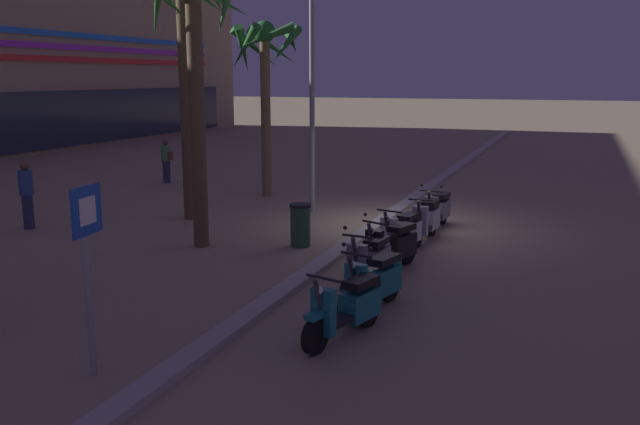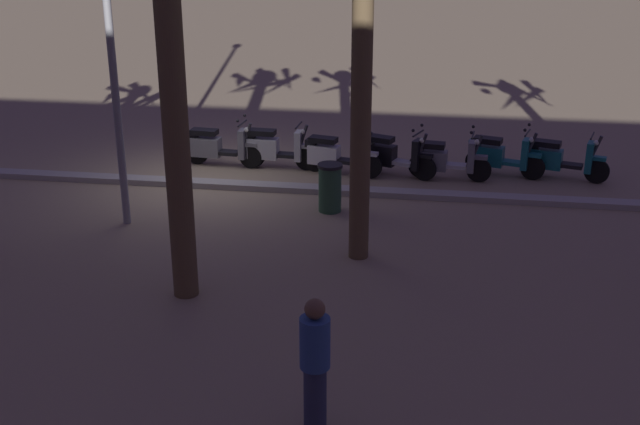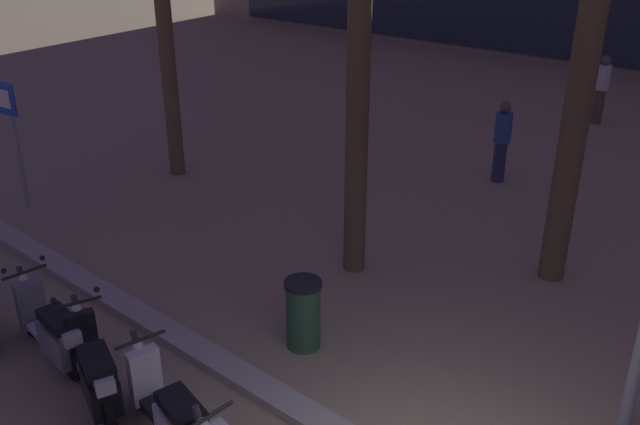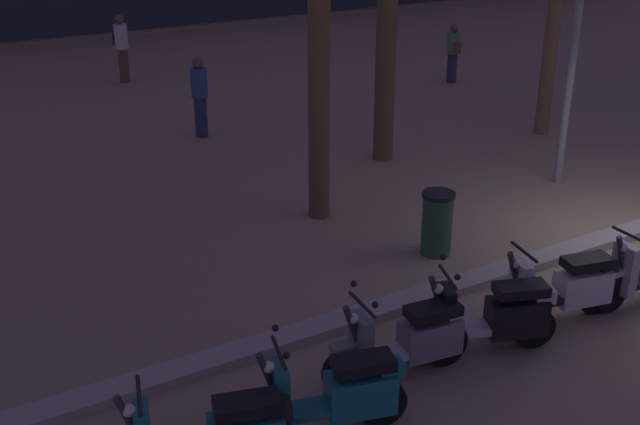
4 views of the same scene
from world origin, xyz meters
TOP-DOWN VIEW (x-y plane):
  - scooter_grey_lead_nearest at (-5.03, -0.85)m, footprint 1.77×0.57m
  - scooter_black_mid_rear at (-3.91, -0.97)m, footprint 1.71×0.84m
  - scooter_white_mid_front at (-2.70, -0.85)m, footprint 1.79×0.70m
  - crossing_sign at (-9.83, 1.29)m, footprint 0.60×0.15m
  - pedestrian_strolling_near_curb at (-3.61, 13.72)m, footprint 0.34×0.46m
  - pedestrian_window_shopping at (-3.66, 8.31)m, footprint 0.34×0.34m
  - litter_bin at (-2.88, 1.40)m, footprint 0.48×0.48m

SIDE VIEW (x-z plane):
  - scooter_white_mid_front at x=-2.70m, z-range -0.08..0.96m
  - scooter_grey_lead_nearest at x=-5.03m, z-range -0.15..1.03m
  - scooter_black_mid_rear at x=-3.91m, z-range -0.13..1.04m
  - litter_bin at x=-2.88m, z-range 0.01..0.96m
  - pedestrian_window_shopping at x=-3.66m, z-range 0.05..1.73m
  - pedestrian_strolling_near_curb at x=-3.61m, z-range 0.06..1.83m
  - crossing_sign at x=-9.83m, z-range 0.30..2.70m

